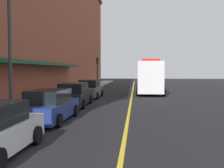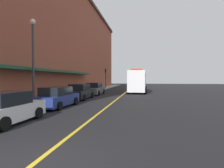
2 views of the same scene
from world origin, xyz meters
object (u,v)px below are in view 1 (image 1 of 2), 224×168
parked_car_3 (90,89)px  parking_meter_2 (34,97)px  box_truck (150,78)px  street_lamp_left (10,34)px  traffic_light_near (97,66)px  parked_car_1 (50,106)px  parked_car_2 (74,95)px

parked_car_3 → parking_meter_2: parked_car_3 is taller
box_truck → street_lamp_left: street_lamp_left is taller
traffic_light_near → parked_car_3: bearing=-84.6°
parking_meter_2 → traffic_light_near: 25.02m
box_truck → parked_car_3: bearing=-48.6°
parked_car_1 → parked_car_3: size_ratio=1.01×
parked_car_1 → box_truck: 17.87m
parked_car_3 → parking_meter_2: (-1.43, -10.41, 0.26)m
parking_meter_2 → parked_car_2: bearing=72.8°
parked_car_3 → box_truck: (5.86, 4.91, 0.98)m
parked_car_1 → traffic_light_near: size_ratio=1.14×
parking_meter_2 → street_lamp_left: 3.75m
street_lamp_left → parked_car_3: bearing=80.4°
parked_car_1 → box_truck: size_ratio=0.57×
parked_car_3 → parking_meter_2: 10.51m
parked_car_1 → street_lamp_left: street_lamp_left is taller
parked_car_2 → parked_car_3: (0.09, 6.12, 0.01)m
parked_car_3 → box_truck: bearing=-49.1°
parking_meter_2 → parked_car_1: bearing=-46.9°
parked_car_3 → parked_car_2: bearing=-180.0°
parking_meter_2 → street_lamp_left: (-0.60, -1.60, 3.34)m
parked_car_3 → box_truck: box_truck is taller
box_truck → parking_meter_2: size_ratio=6.49×
parked_car_1 → parked_car_3: bearing=1.6°
parked_car_1 → traffic_light_near: bearing=4.5°
box_truck → traffic_light_near: (-7.23, 9.61, 1.38)m
parked_car_3 → traffic_light_near: bearing=6.3°
box_truck → parking_meter_2: 16.98m
parked_car_2 → street_lamp_left: size_ratio=0.70×
parked_car_1 → street_lamp_left: size_ratio=0.71×
parked_car_2 → box_truck: box_truck is taller
parked_car_2 → box_truck: size_ratio=0.56×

